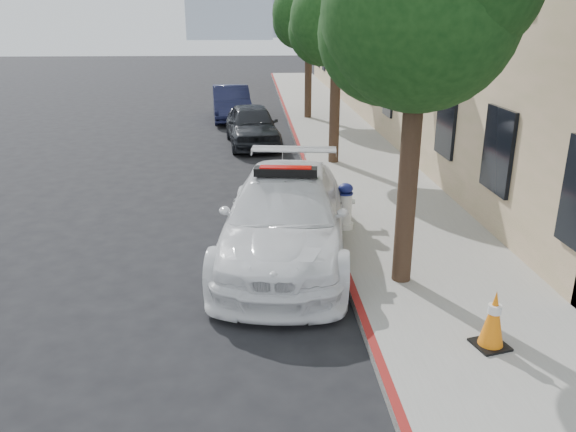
# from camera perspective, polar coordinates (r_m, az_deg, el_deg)

# --- Properties ---
(ground) EXTENTS (120.00, 120.00, 0.00)m
(ground) POSITION_cam_1_polar(r_m,az_deg,el_deg) (10.97, -6.18, -2.94)
(ground) COLOR black
(ground) RESTS_ON ground
(sidewalk) EXTENTS (3.20, 50.00, 0.15)m
(sidewalk) POSITION_cam_1_polar(r_m,az_deg,el_deg) (20.78, 5.01, 8.00)
(sidewalk) COLOR gray
(sidewalk) RESTS_ON ground
(curb_strip) EXTENTS (0.12, 50.00, 0.15)m
(curb_strip) POSITION_cam_1_polar(r_m,az_deg,el_deg) (20.61, 0.73, 7.98)
(curb_strip) COLOR maroon
(curb_strip) RESTS_ON ground
(tree_near) EXTENTS (2.92, 2.82, 5.62)m
(tree_near) POSITION_cam_1_polar(r_m,az_deg,el_deg) (8.47, 13.55, 19.74)
(tree_near) COLOR black
(tree_near) RESTS_ON sidewalk
(tree_mid) EXTENTS (2.77, 2.64, 5.43)m
(tree_mid) POSITION_cam_1_polar(r_m,az_deg,el_deg) (16.30, 5.13, 19.35)
(tree_mid) COLOR black
(tree_mid) RESTS_ON sidewalk
(tree_far) EXTENTS (3.10, 3.00, 5.81)m
(tree_far) POSITION_cam_1_polar(r_m,az_deg,el_deg) (24.25, 2.22, 19.93)
(tree_far) COLOR black
(tree_far) RESTS_ON sidewalk
(police_car) EXTENTS (2.87, 5.65, 1.72)m
(police_car) POSITION_cam_1_polar(r_m,az_deg,el_deg) (10.07, -0.23, -0.10)
(police_car) COLOR white
(police_car) RESTS_ON ground
(parked_car_mid) EXTENTS (2.09, 4.27, 1.40)m
(parked_car_mid) POSITION_cam_1_polar(r_m,az_deg,el_deg) (19.59, -3.67, 9.21)
(parked_car_mid) COLOR black
(parked_car_mid) RESTS_ON ground
(parked_car_far) EXTENTS (1.89, 4.49, 1.44)m
(parked_car_far) POSITION_cam_1_polar(r_m,az_deg,el_deg) (24.81, -5.79, 11.35)
(parked_car_far) COLOR #151836
(parked_car_far) RESTS_ON ground
(fire_hydrant) EXTENTS (0.39, 0.36, 0.94)m
(fire_hydrant) POSITION_cam_1_polar(r_m,az_deg,el_deg) (11.27, 5.81, 0.97)
(fire_hydrant) COLOR white
(fire_hydrant) RESTS_ON sidewalk
(traffic_cone) EXTENTS (0.50, 0.50, 0.79)m
(traffic_cone) POSITION_cam_1_polar(r_m,az_deg,el_deg) (7.71, 20.14, -9.82)
(traffic_cone) COLOR black
(traffic_cone) RESTS_ON sidewalk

